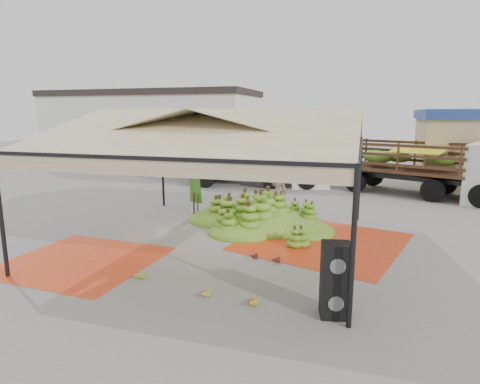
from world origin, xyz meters
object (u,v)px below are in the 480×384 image
(vendor, at_px, (279,192))
(truck_left, at_px, (266,157))
(speaker_stack, at_px, (335,280))
(truck_right, at_px, (434,163))
(banana_heap, at_px, (261,210))

(vendor, height_order, truck_left, truck_left)
(speaker_stack, bearing_deg, truck_left, 96.68)
(vendor, height_order, truck_right, truck_right)
(speaker_stack, distance_m, truck_right, 13.58)
(truck_left, bearing_deg, banana_heap, -89.09)
(truck_right, bearing_deg, truck_left, -163.12)
(speaker_stack, height_order, truck_right, truck_right)
(speaker_stack, bearing_deg, banana_heap, 105.09)
(speaker_stack, height_order, truck_left, truck_left)
(vendor, bearing_deg, speaker_stack, 130.92)
(speaker_stack, distance_m, truck_left, 14.69)
(banana_heap, xyz_separation_m, vendor, (0.24, 1.81, 0.33))
(speaker_stack, bearing_deg, vendor, 97.57)
(banana_heap, xyz_separation_m, speaker_stack, (2.89, -5.67, 0.14))
(speaker_stack, relative_size, truck_right, 0.19)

